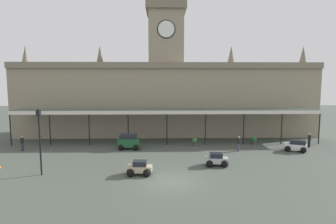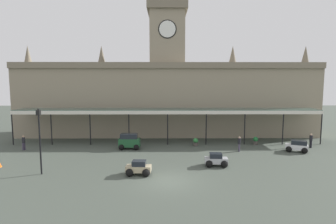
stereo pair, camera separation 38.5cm
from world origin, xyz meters
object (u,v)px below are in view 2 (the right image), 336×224
victorian_lamppost (40,134)px  planter_forecourt_centre (255,141)px  car_silver_sedan (216,161)px  pedestrian_beside_cars (239,143)px  car_green_van (129,142)px  car_white_estate (297,147)px  pedestrian_crossing_forecourt (24,142)px  pedestrian_near_entrance (311,140)px  car_beige_sedan (139,169)px  planter_near_kerb (196,142)px

victorian_lamppost → planter_forecourt_centre: (21.29, 10.44, -2.87)m
car_silver_sedan → pedestrian_beside_cars: (3.55, 5.19, 0.41)m
car_green_van → pedestrian_beside_cars: bearing=-5.1°
car_white_estate → pedestrian_crossing_forecourt: (-30.38, 1.08, 0.34)m
car_silver_sedan → pedestrian_near_entrance: (12.38, 6.79, 0.41)m
car_white_estate → car_beige_sedan: bearing=-156.8°
pedestrian_near_entrance → planter_near_kerb: 13.39m
car_silver_sedan → victorian_lamppost: size_ratio=0.39×
victorian_lamppost → planter_near_kerb: bearing=35.2°
pedestrian_crossing_forecourt → planter_forecourt_centre: 27.13m
car_silver_sedan → pedestrian_near_entrance: bearing=28.7°
car_silver_sedan → car_beige_sedan: bearing=-161.8°
car_white_estate → planter_forecourt_centre: size_ratio=2.53×
pedestrian_crossing_forecourt → planter_forecourt_centre: pedestrian_crossing_forecourt is taller
car_silver_sedan → car_green_van: (-8.72, 6.29, 0.30)m
pedestrian_near_entrance → planter_forecourt_centre: pedestrian_near_entrance is taller
pedestrian_crossing_forecourt → pedestrian_near_entrance: same height
car_green_van → planter_forecourt_centre: car_green_van is taller
car_beige_sedan → car_silver_sedan: bearing=18.2°
car_white_estate → pedestrian_beside_cars: bearing=177.3°
car_white_estate → pedestrian_crossing_forecourt: pedestrian_crossing_forecourt is taller
planter_forecourt_centre → car_green_van: bearing=-172.0°
pedestrian_near_entrance → victorian_lamppost: size_ratio=0.31×
planter_forecourt_centre → planter_near_kerb: same height
car_silver_sedan → planter_near_kerb: bearing=97.1°
car_beige_sedan → planter_near_kerb: bearing=59.8°
car_green_van → pedestrian_crossing_forecourt: (-11.84, -0.33, 0.10)m
pedestrian_crossing_forecourt → victorian_lamppost: victorian_lamppost is taller
car_silver_sedan → car_beige_sedan: 7.14m
pedestrian_near_entrance → pedestrian_crossing_forecourt: bearing=-178.6°
pedestrian_crossing_forecourt → victorian_lamppost: 10.12m
pedestrian_near_entrance → victorian_lamppost: 28.71m
car_silver_sedan → car_green_van: car_green_van is taller
car_beige_sedan → pedestrian_beside_cars: 12.73m
car_silver_sedan → pedestrian_crossing_forecourt: size_ratio=1.26×
pedestrian_near_entrance → planter_near_kerb: size_ratio=1.74×
car_beige_sedan → pedestrian_beside_cars: size_ratio=1.25×
car_green_van → planter_forecourt_centre: bearing=8.0°
victorian_lamppost → pedestrian_crossing_forecourt: bearing=125.6°
car_beige_sedan → pedestrian_crossing_forecourt: pedestrian_crossing_forecourt is taller
planter_near_kerb → car_green_van: bearing=-169.3°
planter_near_kerb → planter_forecourt_centre: bearing=5.1°
car_beige_sedan → pedestrian_crossing_forecourt: bearing=149.2°
pedestrian_crossing_forecourt → car_white_estate: bearing=-2.0°
car_silver_sedan → pedestrian_beside_cars: 6.30m
car_white_estate → pedestrian_near_entrance: bearing=36.6°
pedestrian_beside_cars → victorian_lamppost: (-18.39, -7.20, 2.45)m
car_beige_sedan → pedestrian_crossing_forecourt: size_ratio=1.25×
pedestrian_beside_cars → planter_near_kerb: bearing=150.4°
pedestrian_beside_cars → car_beige_sedan: bearing=-144.3°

